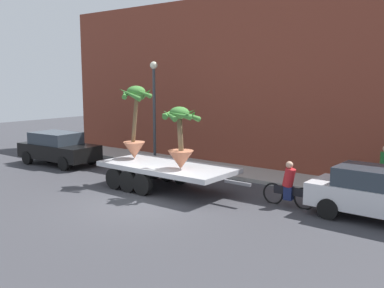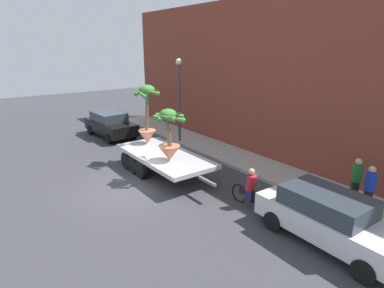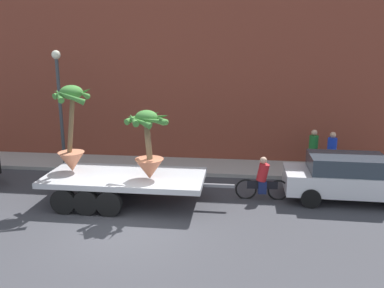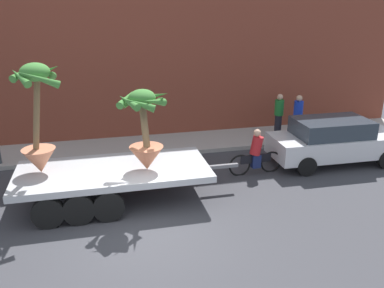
# 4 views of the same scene
# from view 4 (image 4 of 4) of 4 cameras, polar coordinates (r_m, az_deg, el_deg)

# --- Properties ---
(ground_plane) EXTENTS (60.00, 60.00, 0.00)m
(ground_plane) POSITION_cam_4_polar(r_m,az_deg,el_deg) (10.08, -6.69, -12.61)
(ground_plane) COLOR #38383D
(sidewalk) EXTENTS (24.00, 2.20, 0.15)m
(sidewalk) POSITION_cam_4_polar(r_m,az_deg,el_deg) (15.54, -9.46, -0.50)
(sidewalk) COLOR #A39E99
(sidewalk) RESTS_ON ground
(building_facade) EXTENTS (24.00, 1.20, 8.01)m
(building_facade) POSITION_cam_4_polar(r_m,az_deg,el_deg) (16.37, -10.71, 14.57)
(building_facade) COLOR brown
(building_facade) RESTS_ON ground
(flatbed_trailer) EXTENTS (6.25, 2.43, 0.98)m
(flatbed_trailer) POSITION_cam_4_polar(r_m,az_deg,el_deg) (11.45, -12.19, -4.51)
(flatbed_trailer) COLOR #B7BABF
(flatbed_trailer) RESTS_ON ground
(potted_palm_rear) EXTENTS (1.27, 1.38, 2.92)m
(potted_palm_rear) POSITION_cam_4_polar(r_m,az_deg,el_deg) (11.18, -20.90, 2.89)
(potted_palm_rear) COLOR #C17251
(potted_palm_rear) RESTS_ON flatbed_trailer
(potted_palm_middle) EXTENTS (1.46, 1.42, 2.22)m
(potted_palm_middle) POSITION_cam_4_polar(r_m,az_deg,el_deg) (10.79, -6.65, 1.74)
(potted_palm_middle) COLOR #B26647
(potted_palm_middle) RESTS_ON flatbed_trailer
(cyclist) EXTENTS (1.84, 0.36, 1.54)m
(cyclist) POSITION_cam_4_polar(r_m,az_deg,el_deg) (13.18, 9.02, -1.44)
(cyclist) COLOR black
(cyclist) RESTS_ON ground
(parked_car) EXTENTS (4.52, 1.88, 1.58)m
(parked_car) POSITION_cam_4_polar(r_m,az_deg,el_deg) (14.67, 19.41, 0.50)
(parked_car) COLOR silver
(parked_car) RESTS_ON ground
(pedestrian_near_gate) EXTENTS (0.36, 0.36, 1.71)m
(pedestrian_near_gate) POSITION_cam_4_polar(r_m,az_deg,el_deg) (16.59, 14.68, 3.92)
(pedestrian_near_gate) COLOR black
(pedestrian_near_gate) RESTS_ON sidewalk
(pedestrian_far_left) EXTENTS (0.36, 0.36, 1.71)m
(pedestrian_far_left) POSITION_cam_4_polar(r_m,az_deg,el_deg) (16.61, 12.12, 4.15)
(pedestrian_far_left) COLOR black
(pedestrian_far_left) RESTS_ON sidewalk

